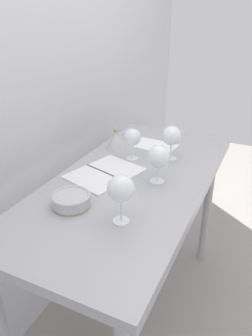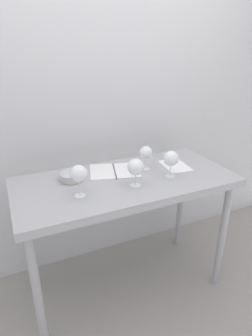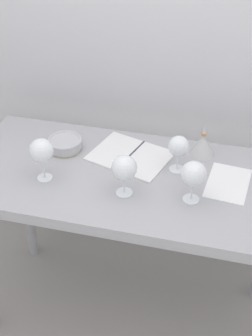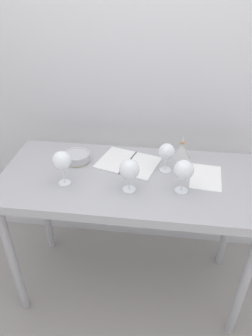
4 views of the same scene
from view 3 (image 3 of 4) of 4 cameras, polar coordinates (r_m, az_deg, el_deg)
ground_plane at (r=2.61m, az=0.26°, el=-16.61°), size 6.00×6.00×0.00m
back_wall at (r=2.19m, az=3.54°, el=15.33°), size 3.80×0.04×2.60m
steel_counter at (r=2.03m, az=0.28°, el=-3.25°), size 1.40×0.65×0.90m
wine_glass_far_right at (r=1.94m, az=6.34°, el=2.52°), size 0.09×0.09×0.16m
wine_glass_near_right at (r=1.78m, az=8.12°, el=-0.80°), size 0.10×0.10×0.18m
wine_glass_near_center at (r=1.80m, az=-0.21°, el=-0.08°), size 0.10×0.10×0.17m
wine_glass_near_left at (r=1.89m, az=-10.12°, el=2.00°), size 0.10×0.10×0.19m
open_notebook at (r=2.07m, az=0.53°, el=1.47°), size 0.38×0.33×0.01m
tasting_sheet_upper at (r=1.96m, az=12.16°, el=-1.77°), size 0.19×0.25×0.00m
tasting_bowl at (r=2.12m, az=-7.36°, el=2.94°), size 0.15×0.15×0.05m
decanter_funnel at (r=2.08m, az=9.21°, el=2.80°), size 0.11×0.11×0.15m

